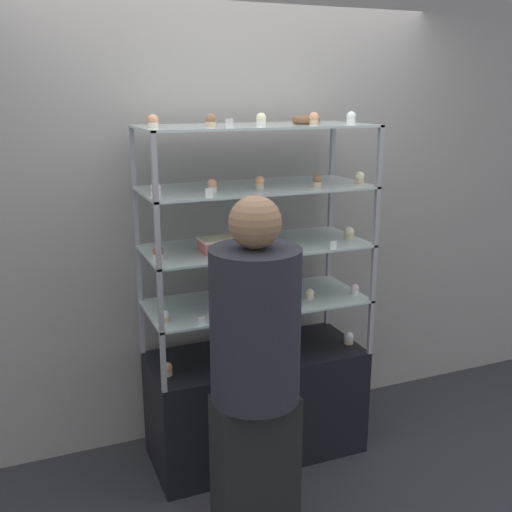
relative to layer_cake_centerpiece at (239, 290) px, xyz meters
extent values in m
plane|color=#2D2D33|center=(0.09, -0.04, -0.99)|extent=(20.00, 20.00, 0.00)
cube|color=gray|center=(0.09, 0.36, 0.31)|extent=(8.00, 0.05, 2.60)
cube|color=black|center=(0.09, -0.04, -0.68)|extent=(1.19, 0.51, 0.62)
cube|color=#99999E|center=(-0.50, 0.21, -0.21)|extent=(0.02, 0.02, 0.31)
cube|color=#99999E|center=(0.67, 0.21, -0.21)|extent=(0.02, 0.02, 0.31)
cube|color=#99999E|center=(-0.50, -0.29, -0.21)|extent=(0.02, 0.02, 0.31)
cube|color=#99999E|center=(0.67, -0.29, -0.21)|extent=(0.02, 0.02, 0.31)
cube|color=#B2C6C1|center=(0.09, -0.04, -0.06)|extent=(1.19, 0.51, 0.01)
cube|color=#99999E|center=(-0.50, 0.21, 0.10)|extent=(0.02, 0.02, 0.31)
cube|color=#99999E|center=(0.67, 0.21, 0.10)|extent=(0.02, 0.02, 0.31)
cube|color=#99999E|center=(-0.50, -0.29, 0.10)|extent=(0.02, 0.02, 0.31)
cube|color=#99999E|center=(0.67, -0.29, 0.10)|extent=(0.02, 0.02, 0.31)
cube|color=#B2C6C1|center=(0.09, -0.04, 0.25)|extent=(1.19, 0.51, 0.01)
cube|color=#99999E|center=(-0.50, 0.21, 0.41)|extent=(0.02, 0.02, 0.31)
cube|color=#99999E|center=(0.67, 0.21, 0.41)|extent=(0.02, 0.02, 0.31)
cube|color=#99999E|center=(-0.50, -0.29, 0.41)|extent=(0.02, 0.02, 0.31)
cube|color=#99999E|center=(0.67, -0.29, 0.41)|extent=(0.02, 0.02, 0.31)
cube|color=#B2C6C1|center=(0.09, -0.04, 0.56)|extent=(1.19, 0.51, 0.01)
cube|color=#99999E|center=(-0.50, 0.21, 0.72)|extent=(0.02, 0.02, 0.31)
cube|color=#99999E|center=(0.67, 0.21, 0.72)|extent=(0.02, 0.02, 0.31)
cube|color=#99999E|center=(-0.50, -0.29, 0.72)|extent=(0.02, 0.02, 0.31)
cube|color=#99999E|center=(0.67, -0.29, 0.72)|extent=(0.02, 0.02, 0.31)
cube|color=#B2C6C1|center=(0.09, -0.04, 0.87)|extent=(1.19, 0.51, 0.01)
cylinder|color=brown|center=(0.00, 0.00, -0.01)|extent=(0.19, 0.19, 0.10)
cylinder|color=silver|center=(0.00, 0.00, 0.05)|extent=(0.20, 0.20, 0.02)
cube|color=#C66660|center=(-0.11, -0.09, 0.28)|extent=(0.26, 0.14, 0.06)
cube|color=#F4EAB2|center=(-0.11, -0.09, 0.32)|extent=(0.26, 0.14, 0.01)
cylinder|color=#CCB28C|center=(-0.44, -0.12, -0.36)|extent=(0.05, 0.05, 0.03)
sphere|color=#E5996B|center=(-0.44, -0.12, -0.33)|extent=(0.06, 0.06, 0.06)
cylinder|color=#CCB28C|center=(0.07, -0.09, -0.36)|extent=(0.05, 0.05, 0.03)
sphere|color=#E5996B|center=(0.07, -0.09, -0.33)|extent=(0.06, 0.06, 0.06)
cylinder|color=#CCB28C|center=(0.63, -0.13, -0.36)|extent=(0.05, 0.05, 0.03)
sphere|color=white|center=(0.63, -0.13, -0.33)|extent=(0.06, 0.06, 0.06)
cube|color=white|center=(-0.07, -0.28, -0.35)|extent=(0.04, 0.00, 0.04)
cylinder|color=#CCB28C|center=(-0.45, -0.16, -0.05)|extent=(0.04, 0.04, 0.02)
sphere|color=white|center=(-0.45, -0.16, -0.02)|extent=(0.05, 0.05, 0.05)
cylinder|color=white|center=(-0.17, -0.14, -0.05)|extent=(0.04, 0.04, 0.02)
sphere|color=silver|center=(-0.17, -0.14, -0.02)|extent=(0.05, 0.05, 0.05)
cylinder|color=beige|center=(0.36, -0.13, -0.05)|extent=(0.04, 0.04, 0.02)
sphere|color=#F4EAB2|center=(0.36, -0.13, -0.02)|extent=(0.05, 0.05, 0.05)
cylinder|color=white|center=(0.64, -0.16, -0.05)|extent=(0.04, 0.04, 0.02)
sphere|color=silver|center=(0.64, -0.16, -0.02)|extent=(0.05, 0.05, 0.05)
cube|color=white|center=(-0.30, -0.28, -0.04)|extent=(0.04, 0.00, 0.04)
cylinder|color=beige|center=(-0.46, -0.12, 0.27)|extent=(0.05, 0.05, 0.02)
sphere|color=#8C5B42|center=(-0.46, -0.12, 0.29)|extent=(0.06, 0.06, 0.06)
cylinder|color=#CCB28C|center=(0.08, -0.12, 0.27)|extent=(0.05, 0.05, 0.02)
sphere|color=silver|center=(0.08, -0.12, 0.29)|extent=(0.06, 0.06, 0.06)
cylinder|color=#CCB28C|center=(0.61, -0.10, 0.27)|extent=(0.05, 0.05, 0.02)
sphere|color=#F4EAB2|center=(0.61, -0.10, 0.29)|extent=(0.06, 0.06, 0.06)
cube|color=white|center=(0.42, -0.28, 0.28)|extent=(0.04, 0.00, 0.04)
cylinder|color=white|center=(-0.46, -0.14, 0.58)|extent=(0.05, 0.05, 0.03)
sphere|color=silver|center=(-0.46, -0.14, 0.61)|extent=(0.05, 0.05, 0.05)
cylinder|color=beige|center=(-0.18, -0.12, 0.58)|extent=(0.05, 0.05, 0.03)
sphere|color=#E5996B|center=(-0.18, -0.12, 0.61)|extent=(0.05, 0.05, 0.05)
cylinder|color=#CCB28C|center=(0.07, -0.12, 0.58)|extent=(0.05, 0.05, 0.03)
sphere|color=#E5996B|center=(0.07, -0.12, 0.61)|extent=(0.05, 0.05, 0.05)
cylinder|color=#CCB28C|center=(0.37, -0.18, 0.58)|extent=(0.05, 0.05, 0.03)
sphere|color=#8C5B42|center=(0.37, -0.18, 0.61)|extent=(0.05, 0.05, 0.05)
cylinder|color=#CCB28C|center=(0.63, -0.16, 0.58)|extent=(0.05, 0.05, 0.03)
sphere|color=#F4EAB2|center=(0.63, -0.16, 0.61)|extent=(0.05, 0.05, 0.05)
cube|color=white|center=(-0.25, -0.28, 0.59)|extent=(0.04, 0.00, 0.04)
cylinder|color=beige|center=(-0.45, -0.10, 0.89)|extent=(0.05, 0.05, 0.02)
sphere|color=#E5996B|center=(-0.45, -0.10, 0.91)|extent=(0.05, 0.05, 0.05)
cylinder|color=#CCB28C|center=(-0.18, -0.12, 0.89)|extent=(0.05, 0.05, 0.02)
sphere|color=#8C5B42|center=(-0.18, -0.12, 0.91)|extent=(0.05, 0.05, 0.05)
cylinder|color=white|center=(0.09, -0.09, 0.89)|extent=(0.05, 0.05, 0.02)
sphere|color=#F4EAB2|center=(0.09, -0.09, 0.91)|extent=(0.05, 0.05, 0.05)
cylinder|color=#CCB28C|center=(0.37, -0.12, 0.89)|extent=(0.05, 0.05, 0.02)
sphere|color=#E5996B|center=(0.37, -0.12, 0.91)|extent=(0.05, 0.05, 0.05)
cylinder|color=white|center=(0.61, -0.08, 0.89)|extent=(0.05, 0.05, 0.02)
sphere|color=white|center=(0.61, -0.08, 0.91)|extent=(0.05, 0.05, 0.05)
cube|color=white|center=(-0.14, -0.28, 0.90)|extent=(0.04, 0.00, 0.04)
torus|color=brown|center=(0.36, -0.05, 0.90)|extent=(0.15, 0.15, 0.04)
cube|color=black|center=(-0.21, -0.74, -0.61)|extent=(0.36, 0.20, 0.76)
cylinder|color=#26262D|center=(-0.21, -0.74, 0.10)|extent=(0.38, 0.38, 0.66)
sphere|color=#936B4C|center=(-0.21, -0.74, 0.54)|extent=(0.21, 0.21, 0.21)
camera|label=1|loc=(-1.09, -2.89, 1.04)|focal=42.00mm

